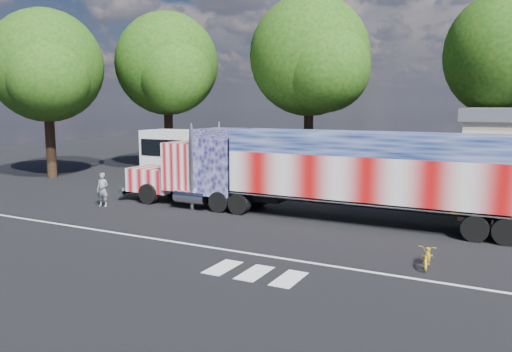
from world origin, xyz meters
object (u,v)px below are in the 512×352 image
at_px(bicycle, 428,255).
at_px(tree_n_mid, 311,57).
at_px(coach_bus, 226,158).
at_px(tree_nw_a, 168,64).
at_px(semi_truck, 320,170).
at_px(tree_w_a, 47,66).
at_px(woman, 103,190).

relative_size(bicycle, tree_n_mid, 0.12).
bearing_deg(bicycle, tree_n_mid, 118.63).
bearing_deg(coach_bus, tree_nw_a, 150.75).
xyz_separation_m(semi_truck, tree_n_mid, (-5.55, 12.91, 6.58)).
bearing_deg(tree_w_a, semi_truck, -8.72).
distance_m(tree_nw_a, tree_w_a, 8.94).
distance_m(semi_truck, tree_n_mid, 15.52).
height_order(semi_truck, woman, semi_truck).
bearing_deg(semi_truck, woman, -166.25).
bearing_deg(tree_nw_a, bicycle, -35.10).
height_order(tree_nw_a, tree_w_a, tree_nw_a).
height_order(coach_bus, bicycle, coach_bus).
relative_size(bicycle, tree_nw_a, 0.12).
xyz_separation_m(coach_bus, tree_n_mid, (3.26, 6.83, 6.99)).
distance_m(semi_truck, bicycle, 8.06).
bearing_deg(tree_w_a, tree_nw_a, 53.06).
bearing_deg(tree_n_mid, woman, -109.75).
height_order(woman, tree_nw_a, tree_nw_a).
bearing_deg(woman, tree_w_a, 138.25).
relative_size(bicycle, tree_w_a, 0.13).
bearing_deg(semi_truck, tree_w_a, 171.28).
bearing_deg(bicycle, coach_bus, 138.77).
height_order(semi_truck, tree_nw_a, tree_nw_a).
bearing_deg(coach_bus, tree_w_a, -168.56).
distance_m(tree_nw_a, tree_n_mid, 11.46).
bearing_deg(woman, coach_bus, 62.53).
relative_size(semi_truck, woman, 11.59).
distance_m(coach_bus, woman, 9.19).
bearing_deg(tree_n_mid, tree_w_a, -150.12).
distance_m(coach_bus, bicycle, 18.57).
distance_m(semi_truck, tree_nw_a, 20.76).
bearing_deg(bicycle, tree_w_a, 159.43).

